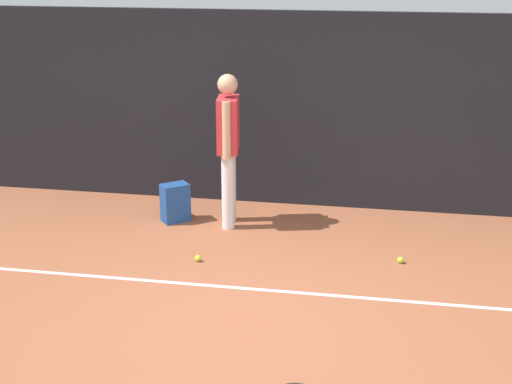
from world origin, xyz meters
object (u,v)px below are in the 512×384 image
object	(u,v)px
tennis_ball_near_player	(198,258)
tennis_ball_by_fence	(401,260)
tennis_player	(228,141)
backpack	(175,203)

from	to	relation	value
tennis_ball_near_player	tennis_ball_by_fence	bearing A→B (deg)	9.05
tennis_player	tennis_ball_near_player	size ratio (longest dim) A/B	25.76
tennis_player	backpack	distance (m)	0.99
tennis_player	backpack	world-z (taller)	tennis_player
tennis_player	backpack	bearing A→B (deg)	82.74
tennis_ball_by_fence	backpack	bearing A→B (deg)	163.43
tennis_ball_near_player	tennis_player	bearing A→B (deg)	85.41
backpack	tennis_ball_by_fence	xyz separation A→B (m)	(2.54, -0.75, -0.18)
tennis_player	tennis_ball_near_player	distance (m)	1.43
tennis_ball_by_fence	tennis_ball_near_player	bearing A→B (deg)	-170.95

